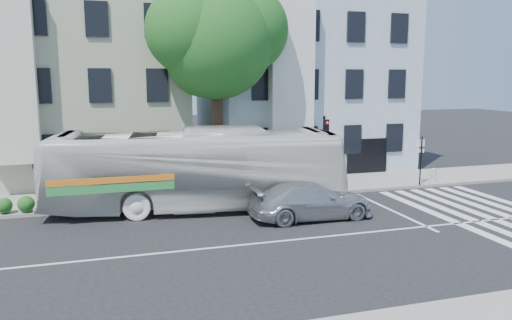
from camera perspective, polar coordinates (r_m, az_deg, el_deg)
name	(u,v)px	position (r m, az deg, el deg)	size (l,w,h in m)	color
ground	(270,242)	(18.05, 1.62, -9.38)	(120.00, 120.00, 0.00)	black
sidewalk_far	(220,191)	(25.45, -4.10, -3.60)	(80.00, 4.00, 0.15)	gray
building_left	(75,82)	(31.23, -19.95, 8.33)	(12.00, 10.00, 11.00)	#A5A88D
building_right	(299,82)	(33.58, 4.94, 8.91)	(12.00, 10.00, 11.00)	#A0AEBF
street_tree	(216,36)	(25.60, -4.55, 13.95)	(7.30, 5.90, 11.10)	#2D2116
bus	(196,169)	(22.08, -6.83, -1.07)	(12.99, 3.04, 3.62)	silver
sedan	(311,200)	(20.91, 6.29, -4.62)	(5.21, 2.12, 1.51)	silver
hedge	(69,201)	(23.18, -20.61, -4.43)	(8.50, 0.84, 0.70)	#34601F
traffic_signal	(325,142)	(26.19, 7.85, 2.03)	(0.40, 0.52, 3.82)	black
fire_hydrant	(434,174)	(29.20, 19.64, -1.54)	(0.41, 0.23, 0.72)	#B1B2AD
far_sign_pole	(421,154)	(27.68, 18.30, 0.61)	(0.47, 0.16, 2.59)	black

